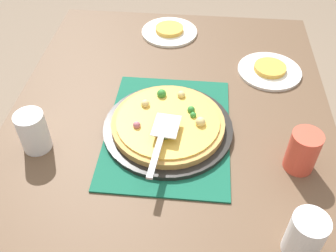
# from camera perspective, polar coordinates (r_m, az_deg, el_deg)

# --- Properties ---
(ground_plane) EXTENTS (8.00, 8.00, 0.00)m
(ground_plane) POSITION_cam_1_polar(r_m,az_deg,el_deg) (1.74, 0.00, -18.32)
(ground_plane) COLOR #84705B
(dining_table) EXTENTS (1.40, 1.00, 0.75)m
(dining_table) POSITION_cam_1_polar(r_m,az_deg,el_deg) (1.21, 0.00, -4.37)
(dining_table) COLOR brown
(dining_table) RESTS_ON ground_plane
(placemat) EXTENTS (0.48, 0.36, 0.01)m
(placemat) POSITION_cam_1_polar(r_m,az_deg,el_deg) (1.13, 0.00, -0.62)
(placemat) COLOR #145B42
(placemat) RESTS_ON dining_table
(pizza_pan) EXTENTS (0.38, 0.38, 0.01)m
(pizza_pan) POSITION_cam_1_polar(r_m,az_deg,el_deg) (1.12, 0.00, -0.26)
(pizza_pan) COLOR black
(pizza_pan) RESTS_ON placemat
(pizza) EXTENTS (0.33, 0.33, 0.05)m
(pizza) POSITION_cam_1_polar(r_m,az_deg,el_deg) (1.10, 0.03, 0.54)
(pizza) COLOR tan
(pizza) RESTS_ON pizza_pan
(plate_near_left) EXTENTS (0.22, 0.22, 0.01)m
(plate_near_left) POSITION_cam_1_polar(r_m,az_deg,el_deg) (1.56, 0.21, 13.91)
(plate_near_left) COLOR white
(plate_near_left) RESTS_ON dining_table
(plate_far_right) EXTENTS (0.22, 0.22, 0.01)m
(plate_far_right) POSITION_cam_1_polar(r_m,az_deg,el_deg) (1.39, 14.95, 7.97)
(plate_far_right) COLOR white
(plate_far_right) RESTS_ON dining_table
(served_slice_left) EXTENTS (0.11, 0.11, 0.02)m
(served_slice_left) POSITION_cam_1_polar(r_m,az_deg,el_deg) (1.55, 0.21, 14.32)
(served_slice_left) COLOR gold
(served_slice_left) RESTS_ON plate_near_left
(served_slice_right) EXTENTS (0.11, 0.11, 0.02)m
(served_slice_right) POSITION_cam_1_polar(r_m,az_deg,el_deg) (1.38, 15.05, 8.40)
(served_slice_right) COLOR gold
(served_slice_right) RESTS_ON plate_far_right
(cup_near) EXTENTS (0.08, 0.08, 0.12)m
(cup_near) POSITION_cam_1_polar(r_m,az_deg,el_deg) (1.10, -19.54, -0.79)
(cup_near) COLOR white
(cup_near) RESTS_ON dining_table
(cup_far) EXTENTS (0.08, 0.08, 0.12)m
(cup_far) POSITION_cam_1_polar(r_m,az_deg,el_deg) (1.05, 19.53, -3.58)
(cup_far) COLOR #E04C38
(cup_far) RESTS_ON dining_table
(cup_corner) EXTENTS (0.08, 0.08, 0.12)m
(cup_corner) POSITION_cam_1_polar(r_m,az_deg,el_deg) (0.90, 19.84, -15.22)
(cup_corner) COLOR white
(cup_corner) RESTS_ON dining_table
(pizza_server) EXTENTS (0.23, 0.08, 0.01)m
(pizza_server) POSITION_cam_1_polar(r_m,az_deg,el_deg) (1.01, -1.07, -1.81)
(pizza_server) COLOR silver
(pizza_server) RESTS_ON pizza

